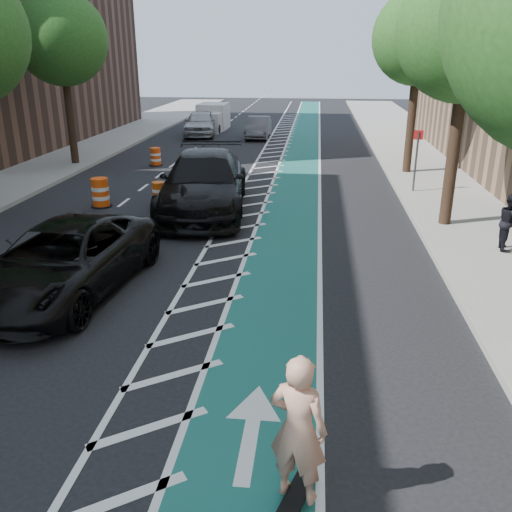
# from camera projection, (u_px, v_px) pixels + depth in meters

# --- Properties ---
(ground) EXTENTS (120.00, 120.00, 0.00)m
(ground) POSITION_uv_depth(u_px,v_px,m) (117.00, 332.00, 10.71)
(ground) COLOR black
(ground) RESTS_ON ground
(bike_lane) EXTENTS (2.00, 90.00, 0.01)m
(bike_lane) POSITION_uv_depth(u_px,v_px,m) (292.00, 205.00, 19.71)
(bike_lane) COLOR #1C635B
(bike_lane) RESTS_ON ground
(buffer_strip) EXTENTS (1.40, 90.00, 0.01)m
(buffer_strip) POSITION_uv_depth(u_px,v_px,m) (251.00, 203.00, 19.86)
(buffer_strip) COLOR silver
(buffer_strip) RESTS_ON ground
(sidewalk_right) EXTENTS (5.00, 90.00, 0.15)m
(sidewalk_right) POSITION_uv_depth(u_px,v_px,m) (477.00, 208.00, 19.02)
(sidewalk_right) COLOR gray
(sidewalk_right) RESTS_ON ground
(curb_right) EXTENTS (0.12, 90.00, 0.16)m
(curb_right) POSITION_uv_depth(u_px,v_px,m) (406.00, 206.00, 19.27)
(curb_right) COLOR gray
(curb_right) RESTS_ON ground
(curb_left) EXTENTS (0.12, 90.00, 0.16)m
(curb_left) POSITION_uv_depth(u_px,v_px,m) (30.00, 195.00, 20.71)
(curb_left) COLOR gray
(curb_left) RESTS_ON ground
(tree_r_c) EXTENTS (4.20, 4.20, 7.90)m
(tree_r_c) POSITION_uv_depth(u_px,v_px,m) (467.00, 31.00, 15.32)
(tree_r_c) COLOR #382619
(tree_r_c) RESTS_ON ground
(tree_r_d) EXTENTS (4.20, 4.20, 7.90)m
(tree_r_d) POSITION_uv_depth(u_px,v_px,m) (418.00, 38.00, 22.76)
(tree_r_d) COLOR #382619
(tree_r_d) RESTS_ON ground
(tree_l_d) EXTENTS (4.20, 4.20, 7.90)m
(tree_l_d) POSITION_uv_depth(u_px,v_px,m) (59.00, 39.00, 24.38)
(tree_l_d) COLOR #382619
(tree_l_d) RESTS_ON ground
(sign_post) EXTENTS (0.35, 0.08, 2.47)m
(sign_post) POSITION_uv_depth(u_px,v_px,m) (416.00, 160.00, 20.62)
(sign_post) COLOR #4C4C4C
(sign_post) RESTS_ON ground
(skateboard) EXTENTS (0.50, 0.91, 0.12)m
(skateboard) POSITION_uv_depth(u_px,v_px,m) (296.00, 496.00, 6.62)
(skateboard) COLOR black
(skateboard) RESTS_ON ground
(skateboarder) EXTENTS (0.82, 0.66, 1.94)m
(skateboarder) POSITION_uv_depth(u_px,v_px,m) (298.00, 429.00, 6.27)
(skateboarder) COLOR tan
(skateboarder) RESTS_ON skateboard
(suv_near) EXTENTS (3.22, 5.98, 1.59)m
(suv_near) POSITION_uv_depth(u_px,v_px,m) (64.00, 260.00, 12.22)
(suv_near) COLOR black
(suv_near) RESTS_ON ground
(suv_far) EXTENTS (3.47, 7.11, 1.99)m
(suv_far) POSITION_uv_depth(u_px,v_px,m) (204.00, 183.00, 18.61)
(suv_far) COLOR black
(suv_far) RESTS_ON ground
(car_silver) EXTENTS (2.50, 5.07, 1.66)m
(car_silver) POSITION_uv_depth(u_px,v_px,m) (201.00, 123.00, 36.00)
(car_silver) COLOR #A8A9AE
(car_silver) RESTS_ON ground
(car_grey) EXTENTS (1.45, 4.08, 1.34)m
(car_grey) POSITION_uv_depth(u_px,v_px,m) (258.00, 127.00, 35.03)
(car_grey) COLOR #535357
(car_grey) RESTS_ON ground
(pedestrian) EXTENTS (0.67, 0.81, 1.54)m
(pedestrian) POSITION_uv_depth(u_px,v_px,m) (510.00, 222.00, 14.53)
(pedestrian) COLOR black
(pedestrian) RESTS_ON sidewalk_right
(box_truck) EXTENTS (2.02, 4.33, 1.79)m
(box_truck) POSITION_uv_depth(u_px,v_px,m) (212.00, 118.00, 38.68)
(box_truck) COLOR silver
(box_truck) RESTS_ON ground
(barrel_a) EXTENTS (0.76, 0.76, 1.03)m
(barrel_a) POSITION_uv_depth(u_px,v_px,m) (101.00, 193.00, 19.30)
(barrel_a) COLOR #FB4C0D
(barrel_a) RESTS_ON ground
(barrel_b) EXTENTS (0.61, 0.61, 0.83)m
(barrel_b) POSITION_uv_depth(u_px,v_px,m) (159.00, 194.00, 19.60)
(barrel_b) COLOR #DA4E0B
(barrel_b) RESTS_ON ground
(barrel_c) EXTENTS (0.64, 0.64, 0.87)m
(barrel_c) POSITION_uv_depth(u_px,v_px,m) (156.00, 157.00, 26.47)
(barrel_c) COLOR #E8440C
(barrel_c) RESTS_ON ground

